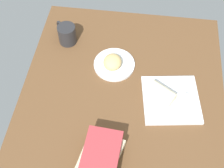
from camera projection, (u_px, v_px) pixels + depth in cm
name	position (u px, v px, depth cm)	size (l,w,h in cm)	color
dining_table	(122.00, 101.00, 134.46)	(110.00, 90.00, 4.00)	brown
round_plate	(114.00, 64.00, 142.73)	(19.30, 19.30, 1.40)	white
scone_pastry	(113.00, 62.00, 139.34)	(9.58, 8.41, 5.21)	tan
square_plate	(171.00, 99.00, 131.60)	(24.14, 24.14, 1.60)	white
sauce_cup	(184.00, 99.00, 129.35)	(5.41, 5.41, 2.32)	silver
breakfast_wrap	(162.00, 93.00, 128.81)	(6.26, 6.26, 11.56)	beige
book_stack	(100.00, 156.00, 112.95)	(22.90, 18.27, 9.08)	beige
coffee_mug	(67.00, 34.00, 148.17)	(11.65, 11.38, 9.73)	#262628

